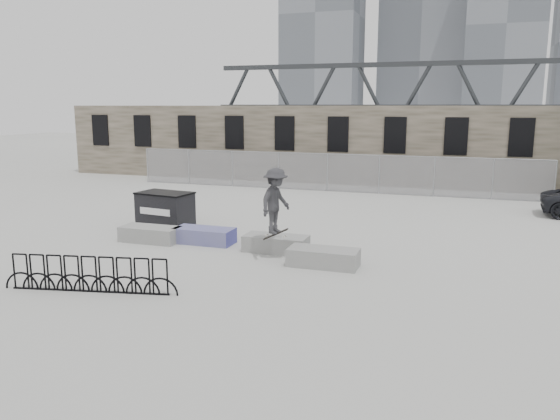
{
  "coord_description": "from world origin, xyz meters",
  "views": [
    {
      "loc": [
        6.82,
        -15.69,
        4.53
      ],
      "look_at": [
        1.48,
        0.21,
        1.3
      ],
      "focal_mm": 35.0,
      "sensor_mm": 36.0,
      "label": 1
    }
  ],
  "objects_px": {
    "planter_offset": "(323,257)",
    "dumpster": "(165,209)",
    "planter_center_right": "(276,243)",
    "planter_far_left": "(151,233)",
    "bike_rack": "(89,275)",
    "planter_center_left": "(204,235)",
    "skateboarder": "(276,201)"
  },
  "relations": [
    {
      "from": "planter_center_right",
      "to": "bike_rack",
      "type": "relative_size",
      "value": 0.45
    },
    {
      "from": "planter_offset",
      "to": "dumpster",
      "type": "height_order",
      "value": "dumpster"
    },
    {
      "from": "planter_far_left",
      "to": "planter_offset",
      "type": "bearing_deg",
      "value": -8.52
    },
    {
      "from": "planter_offset",
      "to": "skateboarder",
      "type": "distance_m",
      "value": 2.15
    },
    {
      "from": "dumpster",
      "to": "bike_rack",
      "type": "relative_size",
      "value": 0.49
    },
    {
      "from": "planter_offset",
      "to": "bike_rack",
      "type": "bearing_deg",
      "value": -141.08
    },
    {
      "from": "bike_rack",
      "to": "dumpster",
      "type": "bearing_deg",
      "value": 105.82
    },
    {
      "from": "planter_far_left",
      "to": "planter_offset",
      "type": "relative_size",
      "value": 1.0
    },
    {
      "from": "planter_far_left",
      "to": "planter_center_left",
      "type": "distance_m",
      "value": 1.85
    },
    {
      "from": "planter_center_left",
      "to": "planter_offset",
      "type": "relative_size",
      "value": 1.0
    },
    {
      "from": "planter_center_left",
      "to": "bike_rack",
      "type": "distance_m",
      "value": 5.31
    },
    {
      "from": "planter_center_right",
      "to": "bike_rack",
      "type": "bearing_deg",
      "value": -121.71
    },
    {
      "from": "planter_center_left",
      "to": "dumpster",
      "type": "relative_size",
      "value": 0.93
    },
    {
      "from": "planter_center_right",
      "to": "bike_rack",
      "type": "xyz_separation_m",
      "value": [
        -3.11,
        -5.04,
        0.16
      ]
    },
    {
      "from": "planter_far_left",
      "to": "planter_offset",
      "type": "distance_m",
      "value": 6.3
    },
    {
      "from": "planter_far_left",
      "to": "planter_offset",
      "type": "xyz_separation_m",
      "value": [
        6.23,
        -0.93,
        0.0
      ]
    },
    {
      "from": "bike_rack",
      "to": "skateboarder",
      "type": "xyz_separation_m",
      "value": [
        3.38,
        4.22,
        1.33
      ]
    },
    {
      "from": "planter_center_right",
      "to": "planter_offset",
      "type": "relative_size",
      "value": 1.0
    },
    {
      "from": "planter_offset",
      "to": "dumpster",
      "type": "xyz_separation_m",
      "value": [
        -6.92,
        3.11,
        0.39
      ]
    },
    {
      "from": "skateboarder",
      "to": "planter_center_right",
      "type": "bearing_deg",
      "value": 33.51
    },
    {
      "from": "planter_center_right",
      "to": "planter_center_left",
      "type": "bearing_deg",
      "value": 174.56
    },
    {
      "from": "planter_center_left",
      "to": "bike_rack",
      "type": "relative_size",
      "value": 0.45
    },
    {
      "from": "dumpster",
      "to": "skateboarder",
      "type": "height_order",
      "value": "skateboarder"
    },
    {
      "from": "planter_far_left",
      "to": "dumpster",
      "type": "height_order",
      "value": "dumpster"
    },
    {
      "from": "planter_center_right",
      "to": "skateboarder",
      "type": "relative_size",
      "value": 0.93
    },
    {
      "from": "planter_center_left",
      "to": "bike_rack",
      "type": "bearing_deg",
      "value": -95.36
    },
    {
      "from": "planter_offset",
      "to": "skateboarder",
      "type": "relative_size",
      "value": 0.93
    },
    {
      "from": "planter_far_left",
      "to": "bike_rack",
      "type": "bearing_deg",
      "value": -74.95
    },
    {
      "from": "planter_center_right",
      "to": "skateboarder",
      "type": "xyz_separation_m",
      "value": [
        0.27,
        -0.81,
        1.49
      ]
    },
    {
      "from": "planter_center_right",
      "to": "planter_offset",
      "type": "distance_m",
      "value": 2.1
    },
    {
      "from": "planter_far_left",
      "to": "bike_rack",
      "type": "height_order",
      "value": "bike_rack"
    },
    {
      "from": "planter_center_left",
      "to": "dumpster",
      "type": "height_order",
      "value": "dumpster"
    }
  ]
}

